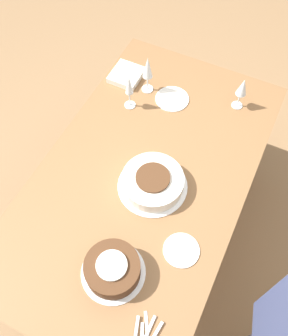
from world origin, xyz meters
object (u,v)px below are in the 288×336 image
(cake_front_chocolate, at_px, (113,269))
(wine_glass_near, at_px, (242,88))
(cake_center_white, at_px, (153,182))
(wine_glass_extra, at_px, (129,87))
(wine_glass_far, at_px, (148,69))

(cake_front_chocolate, distance_m, wine_glass_near, 1.08)
(cake_center_white, relative_size, wine_glass_extra, 1.52)
(cake_center_white, xyz_separation_m, wine_glass_far, (0.53, 0.28, 0.11))
(cake_front_chocolate, distance_m, wine_glass_far, 1.01)
(cake_front_chocolate, xyz_separation_m, wine_glass_far, (0.96, 0.31, 0.10))
(wine_glass_far, bearing_deg, cake_center_white, -152.19)
(cake_front_chocolate, bearing_deg, cake_center_white, 3.53)
(cake_center_white, xyz_separation_m, wine_glass_extra, (0.39, 0.31, 0.10))
(wine_glass_near, bearing_deg, wine_glass_far, 102.08)
(wine_glass_near, xyz_separation_m, wine_glass_far, (-0.10, 0.47, 0.02))
(cake_front_chocolate, relative_size, wine_glass_near, 1.39)
(cake_center_white, bearing_deg, cake_front_chocolate, -176.47)
(cake_center_white, height_order, wine_glass_near, wine_glass_near)
(cake_center_white, height_order, cake_front_chocolate, cake_front_chocolate)
(wine_glass_far, height_order, wine_glass_extra, wine_glass_far)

